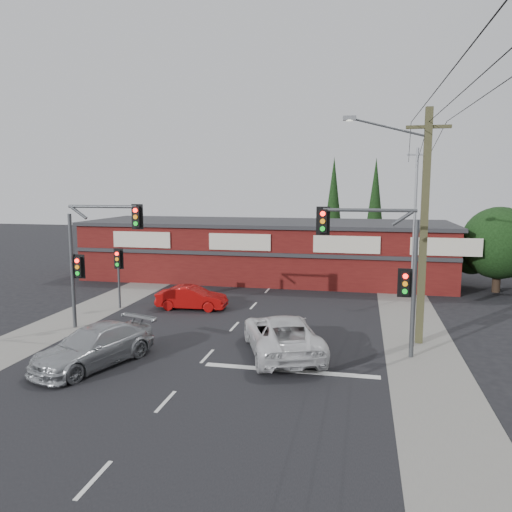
% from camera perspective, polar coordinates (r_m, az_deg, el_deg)
% --- Properties ---
extents(ground, '(120.00, 120.00, 0.00)m').
position_cam_1_polar(ground, '(21.07, -5.08, -10.82)').
color(ground, black).
rests_on(ground, ground).
extents(road_strip, '(14.00, 70.00, 0.01)m').
position_cam_1_polar(road_strip, '(25.68, -1.78, -7.31)').
color(road_strip, black).
rests_on(road_strip, ground).
extents(verge_left, '(3.00, 70.00, 0.02)m').
position_cam_1_polar(verge_left, '(28.85, -18.50, -6.00)').
color(verge_left, gray).
rests_on(verge_left, ground).
extents(verge_right, '(3.00, 70.00, 0.02)m').
position_cam_1_polar(verge_right, '(25.11, 17.61, -8.04)').
color(verge_right, gray).
rests_on(verge_right, ground).
extents(stop_line, '(6.50, 0.35, 0.01)m').
position_cam_1_polar(stop_line, '(18.96, 3.96, -12.94)').
color(stop_line, silver).
rests_on(stop_line, ground).
extents(white_suv, '(4.41, 6.30, 1.60)m').
position_cam_1_polar(white_suv, '(20.54, 2.99, -8.96)').
color(white_suv, silver).
rests_on(white_suv, ground).
extents(silver_suv, '(3.71, 5.52, 1.48)m').
position_cam_1_polar(silver_suv, '(20.23, -18.05, -9.79)').
color(silver_suv, '#A9ACAF').
rests_on(silver_suv, ground).
extents(red_sedan, '(3.95, 1.54, 1.28)m').
position_cam_1_polar(red_sedan, '(27.99, -7.35, -4.75)').
color(red_sedan, '#A60B0A').
rests_on(red_sedan, ground).
extents(lane_dashes, '(0.12, 40.72, 0.01)m').
position_cam_1_polar(lane_dashes, '(22.49, -3.90, -9.54)').
color(lane_dashes, silver).
rests_on(lane_dashes, ground).
extents(shop_building, '(27.30, 8.40, 4.22)m').
position_cam_1_polar(shop_building, '(36.99, 1.14, 0.77)').
color(shop_building, '#501110').
rests_on(shop_building, ground).
extents(tree_cluster, '(5.90, 5.10, 5.50)m').
position_cam_1_polar(tree_cluster, '(35.79, 26.12, 0.94)').
color(tree_cluster, '#2D2116').
rests_on(tree_cluster, ground).
extents(conifer_near, '(1.80, 1.80, 9.25)m').
position_cam_1_polar(conifer_near, '(43.13, 8.84, 6.17)').
color(conifer_near, '#2D2116').
rests_on(conifer_near, ground).
extents(conifer_far, '(1.80, 1.80, 9.25)m').
position_cam_1_polar(conifer_far, '(45.08, 13.46, 6.12)').
color(conifer_far, '#2D2116').
rests_on(conifer_far, ground).
extents(traffic_mast_left, '(3.77, 0.27, 5.97)m').
position_cam_1_polar(traffic_mast_left, '(24.58, -18.27, 0.92)').
color(traffic_mast_left, '#47494C').
rests_on(traffic_mast_left, ground).
extents(traffic_mast_right, '(3.96, 0.27, 5.97)m').
position_cam_1_polar(traffic_mast_right, '(20.27, 14.53, -0.31)').
color(traffic_mast_right, '#47494C').
rests_on(traffic_mast_right, ground).
extents(pedestal_signal, '(0.55, 0.27, 3.38)m').
position_cam_1_polar(pedestal_signal, '(28.62, -15.45, -1.09)').
color(pedestal_signal, '#47494C').
rests_on(pedestal_signal, ground).
extents(utility_pole, '(4.38, 0.59, 10.00)m').
position_cam_1_polar(utility_pole, '(22.21, 18.33, 4.01)').
color(utility_pole, brown).
rests_on(utility_pole, ground).
extents(steel_pole, '(1.20, 0.16, 9.00)m').
position_cam_1_polar(steel_pole, '(31.27, 17.67, 3.80)').
color(steel_pole, gray).
rests_on(steel_pole, ground).
extents(power_lines, '(2.01, 29.00, 1.22)m').
position_cam_1_polar(power_lines, '(16.92, 21.32, 15.12)').
color(power_lines, black).
rests_on(power_lines, ground).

